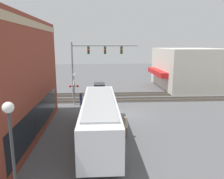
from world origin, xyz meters
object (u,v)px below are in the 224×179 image
Objects in this scene: city_bus at (100,117)px; streetlamp at (13,153)px; pedestrian_near_bus at (125,127)px; crossing_signal at (74,86)px; parked_car_red at (99,88)px; pedestrian_at_crossing at (81,99)px.

city_bus is 8.78m from streetlamp.
streetlamp reaches higher than pedestrian_near_bus.
parked_car_red is at bearing -23.75° from crossing_signal.
pedestrian_near_bus reaches higher than parked_car_red.
pedestrian_at_crossing is at bearing 24.46° from pedestrian_near_bus.
city_bus is 2.16m from pedestrian_near_bus.
parked_car_red is at bearing -16.28° from pedestrian_at_crossing.
parked_car_red is 7.89m from pedestrian_at_crossing.
parked_car_red is 2.56× the size of pedestrian_at_crossing.
streetlamp is 25.10m from parked_car_red.
city_bus is 2.53× the size of parked_car_red.
pedestrian_near_bus is at bearing -90.89° from city_bus.
streetlamp is 9.85m from pedestrian_near_bus.
city_bus is at bearing -166.50° from pedestrian_at_crossing.
city_bus is 16.81m from parked_car_red.
parked_car_red is (6.90, -3.04, -1.65)m from crossing_signal.
streetlamp is at bearing 172.15° from parked_car_red.
pedestrian_near_bus is (-16.80, -1.99, 0.25)m from parked_car_red.
pedestrian_at_crossing reaches higher than pedestrian_near_bus.
crossing_signal is at bearing 26.93° from pedestrian_near_bus.
streetlamp is 17.36m from pedestrian_at_crossing.
streetlamp is 2.95× the size of pedestrian_near_bus.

